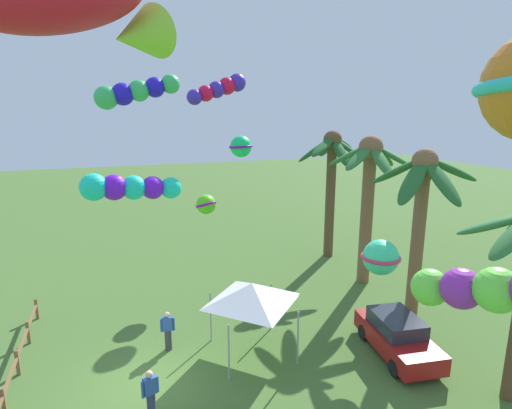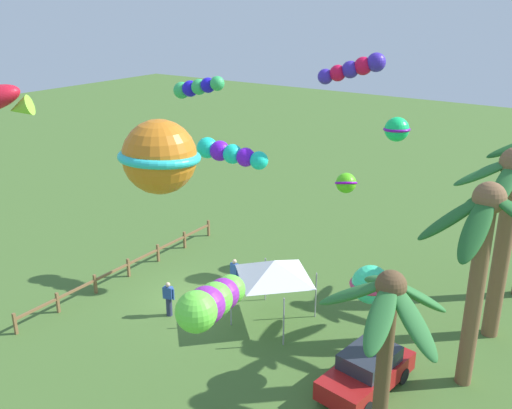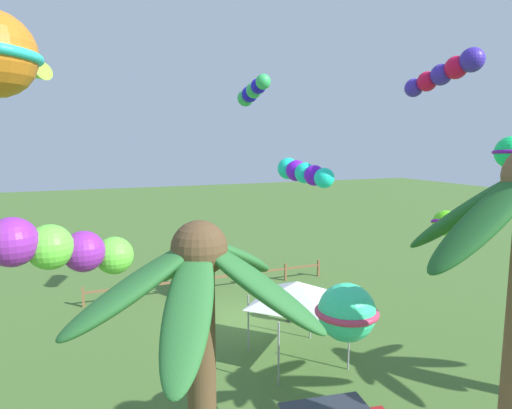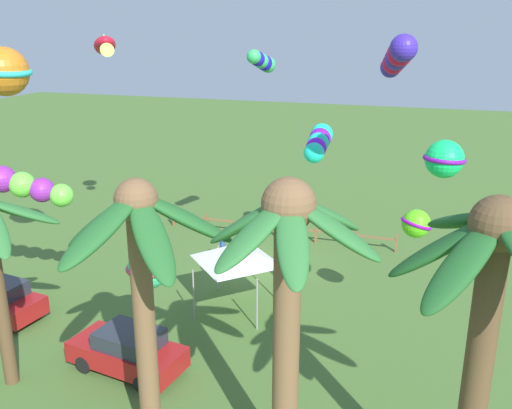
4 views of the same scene
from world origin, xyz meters
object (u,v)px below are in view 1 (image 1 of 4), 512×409
(palm_tree_1, at_px, (369,179))
(kite_ball_5, at_px, (241,147))
(palm_tree_0, at_px, (423,194))
(kite_tube_7, at_px, (219,89))
(kite_ball_4, at_px, (381,257))
(parked_car_0, at_px, (397,335))
(festival_tent, at_px, (252,293))
(kite_tube_6, at_px, (507,290))
(spectator_1, at_px, (151,394))
(kite_tube_1, at_px, (135,92))
(kite_tube_8, at_px, (129,187))
(palm_tree_3, at_px, (332,165))
(kite_ball_2, at_px, (206,204))
(spectator_0, at_px, (168,330))

(palm_tree_1, bearing_deg, kite_ball_5, -118.68)
(palm_tree_0, xyz_separation_m, kite_tube_7, (-5.32, -7.51, 4.51))
(kite_ball_4, bearing_deg, kite_ball_5, -162.29)
(parked_car_0, height_order, festival_tent, festival_tent)
(palm_tree_1, bearing_deg, kite_tube_6, -22.83)
(spectator_1, height_order, kite_tube_7, kite_tube_7)
(palm_tree_0, height_order, kite_tube_1, kite_tube_1)
(palm_tree_1, distance_m, kite_tube_7, 8.81)
(kite_ball_4, bearing_deg, kite_tube_7, -147.87)
(spectator_1, xyz_separation_m, kite_tube_8, (-4.53, -0.03, 5.49))
(palm_tree_3, relative_size, kite_tube_6, 2.20)
(kite_ball_2, xyz_separation_m, kite_ball_4, (7.93, 4.87, -0.72))
(spectator_0, bearing_deg, festival_tent, 67.14)
(spectator_1, relative_size, kite_tube_7, 0.54)
(palm_tree_1, distance_m, spectator_1, 14.34)
(kite_tube_7, bearing_deg, palm_tree_3, 109.20)
(kite_tube_1, bearing_deg, spectator_1, -6.84)
(palm_tree_3, bearing_deg, kite_tube_1, -54.36)
(kite_ball_5, bearing_deg, palm_tree_1, 61.32)
(spectator_0, xyz_separation_m, spectator_1, (3.46, -0.99, 0.00))
(palm_tree_0, relative_size, kite_tube_8, 2.06)
(festival_tent, xyz_separation_m, kite_tube_1, (0.13, -3.74, 7.16))
(parked_car_0, xyz_separation_m, spectator_1, (0.23, -9.15, 0.06))
(palm_tree_0, relative_size, kite_tube_6, 2.08)
(festival_tent, distance_m, kite_ball_2, 7.01)
(palm_tree_0, relative_size, kite_ball_5, 4.22)
(palm_tree_1, bearing_deg, palm_tree_3, 176.23)
(palm_tree_0, xyz_separation_m, kite_ball_2, (-6.35, -8.05, -1.18))
(spectator_1, height_order, kite_tube_1, kite_tube_1)
(palm_tree_1, relative_size, parked_car_0, 1.92)
(festival_tent, bearing_deg, kite_ball_5, 164.92)
(palm_tree_3, bearing_deg, palm_tree_1, -3.77)
(kite_ball_2, height_order, kite_tube_8, kite_tube_8)
(palm_tree_1, bearing_deg, spectator_0, -74.97)
(parked_car_0, bearing_deg, kite_ball_4, -151.68)
(spectator_1, bearing_deg, palm_tree_1, 118.26)
(palm_tree_1, distance_m, kite_tube_1, 13.02)
(kite_tube_8, bearing_deg, parked_car_0, 64.90)
(palm_tree_1, distance_m, kite_ball_5, 6.89)
(festival_tent, relative_size, kite_tube_8, 0.78)
(kite_ball_5, bearing_deg, kite_ball_4, 17.71)
(palm_tree_0, distance_m, kite_tube_7, 10.26)
(spectator_1, relative_size, kite_tube_6, 0.44)
(festival_tent, bearing_deg, spectator_1, -61.21)
(spectator_1, xyz_separation_m, kite_ball_4, (-1.00, 8.74, 2.87))
(palm_tree_1, bearing_deg, spectator_1, -61.74)
(palm_tree_3, xyz_separation_m, kite_tube_1, (8.54, -11.91, 3.77))
(palm_tree_3, relative_size, festival_tent, 2.79)
(palm_tree_3, bearing_deg, palm_tree_0, -1.71)
(kite_ball_5, xyz_separation_m, kite_tube_8, (5.07, -6.02, -0.95))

